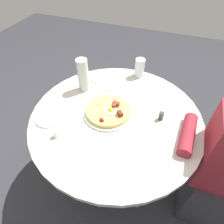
# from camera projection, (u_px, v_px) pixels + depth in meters

# --- Properties ---
(ground_plane) EXTENTS (6.00, 6.00, 0.00)m
(ground_plane) POSITION_uv_depth(u_px,v_px,m) (115.00, 172.00, 1.61)
(ground_plane) COLOR #2D2D33
(dining_table) EXTENTS (1.00, 1.00, 0.70)m
(dining_table) POSITION_uv_depth(u_px,v_px,m) (116.00, 133.00, 1.23)
(dining_table) COLOR beige
(dining_table) RESTS_ON ground_plane
(pizza_plate) EXTENTS (0.29, 0.29, 0.01)m
(pizza_plate) POSITION_uv_depth(u_px,v_px,m) (108.00, 113.00, 1.11)
(pizza_plate) COLOR silver
(pizza_plate) RESTS_ON dining_table
(breakfast_pizza) EXTENTS (0.26, 0.26, 0.05)m
(breakfast_pizza) POSITION_uv_depth(u_px,v_px,m) (108.00, 111.00, 1.10)
(breakfast_pizza) COLOR tan
(breakfast_pizza) RESTS_ON pizza_plate
(bread_plate) EXTENTS (0.16, 0.16, 0.01)m
(bread_plate) POSITION_uv_depth(u_px,v_px,m) (49.00, 117.00, 1.09)
(bread_plate) COLOR white
(bread_plate) RESTS_ON dining_table
(napkin) EXTENTS (0.20, 0.22, 0.00)m
(napkin) POSITION_uv_depth(u_px,v_px,m) (104.00, 77.00, 1.37)
(napkin) COLOR white
(napkin) RESTS_ON dining_table
(fork) EXTENTS (0.09, 0.17, 0.00)m
(fork) POSITION_uv_depth(u_px,v_px,m) (105.00, 78.00, 1.36)
(fork) COLOR silver
(fork) RESTS_ON napkin
(knife) EXTENTS (0.09, 0.17, 0.00)m
(knife) POSITION_uv_depth(u_px,v_px,m) (102.00, 76.00, 1.38)
(knife) COLOR silver
(knife) RESTS_ON napkin
(water_glass) EXTENTS (0.07, 0.07, 0.13)m
(water_glass) POSITION_uv_depth(u_px,v_px,m) (140.00, 68.00, 1.34)
(water_glass) COLOR silver
(water_glass) RESTS_ON dining_table
(water_bottle) EXTENTS (0.07, 0.07, 0.22)m
(water_bottle) POSITION_uv_depth(u_px,v_px,m) (83.00, 75.00, 1.20)
(water_bottle) COLOR silver
(water_bottle) RESTS_ON dining_table
(salt_shaker) EXTENTS (0.03, 0.03, 0.05)m
(salt_shaker) POSITION_uv_depth(u_px,v_px,m) (56.00, 134.00, 0.98)
(salt_shaker) COLOR white
(salt_shaker) RESTS_ON dining_table
(pepper_shaker) EXTENTS (0.03, 0.03, 0.05)m
(pepper_shaker) POSITION_uv_depth(u_px,v_px,m) (161.00, 116.00, 1.07)
(pepper_shaker) COLOR #3F3833
(pepper_shaker) RESTS_ON dining_table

